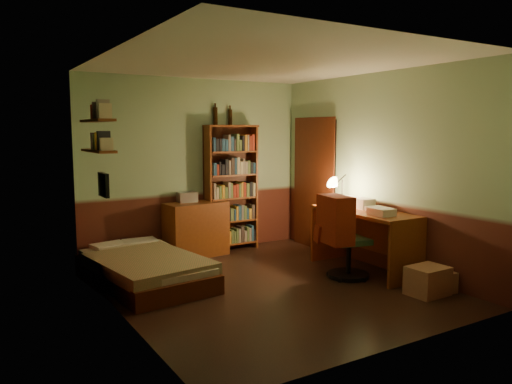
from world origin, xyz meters
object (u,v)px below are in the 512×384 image
desk (364,241)px  office_chair (349,234)px  dresser (196,229)px  mini_stereo (187,197)px  bookshelf (232,188)px  desk_lamp (342,185)px  cardboard_box_b (438,282)px  cardboard_box_a (428,281)px  bed (144,258)px

desk → office_chair: size_ratio=1.36×
dresser → mini_stereo: (-0.08, 0.12, 0.47)m
bookshelf → office_chair: 2.18m
dresser → mini_stereo: bearing=117.7°
dresser → desk_lamp: (1.68, -1.28, 0.68)m
desk → mini_stereo: bearing=130.6°
cardboard_box_b → office_chair: bearing=116.7°
desk_lamp → desk: bearing=-82.6°
cardboard_box_a → dresser: bearing=116.5°
cardboard_box_b → mini_stereo: bearing=119.6°
cardboard_box_a → desk_lamp: bearing=83.4°
bed → mini_stereo: bearing=38.7°
bed → mini_stereo: size_ratio=7.11×
bookshelf → office_chair: bookshelf is taller
desk → cardboard_box_a: 1.13m
bookshelf → cardboard_box_a: (0.84, -3.05, -0.80)m
desk_lamp → mini_stereo: bearing=160.9°
mini_stereo → desk_lamp: desk_lamp is taller
bed → cardboard_box_a: 3.34m
bookshelf → office_chair: size_ratio=1.74×
bookshelf → bed: bearing=-147.1°
dresser → cardboard_box_a: 3.33m
mini_stereo → desk: 2.62m
dresser → mini_stereo: size_ratio=3.26×
dresser → desk_lamp: size_ratio=1.64×
cardboard_box_a → office_chair: bearing=107.1°
dresser → desk: (1.55, -1.87, 0.01)m
mini_stereo → cardboard_box_a: 3.54m
dresser → mini_stereo: mini_stereo is taller
mini_stereo → cardboard_box_a: mini_stereo is taller
bed → desk_lamp: desk_lamp is taller
office_chair → desk: bearing=28.5°
desk_lamp → office_chair: size_ratio=0.49×
dresser → desk: size_ratio=0.59×
bookshelf → cardboard_box_b: bearing=-66.6°
office_chair → mini_stereo: bearing=131.2°
office_chair → cardboard_box_b: (0.49, -0.97, -0.43)m
bed → bookshelf: 2.07m
bed → desk_lamp: size_ratio=3.58×
bed → cardboard_box_b: size_ratio=5.82×
office_chair → cardboard_box_b: bearing=-52.9°
desk_lamp → cardboard_box_b: desk_lamp is taller
bed → dresser: bearing=32.5°
cardboard_box_a → mini_stereo: bearing=116.8°
desk_lamp → cardboard_box_b: 1.94m
dresser → cardboard_box_b: (1.67, -2.96, -0.28)m
bed → office_chair: 2.55m
dresser → mini_stereo: 0.49m
mini_stereo → cardboard_box_b: (1.75, -3.09, -0.75)m
desk_lamp → office_chair: 1.02m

